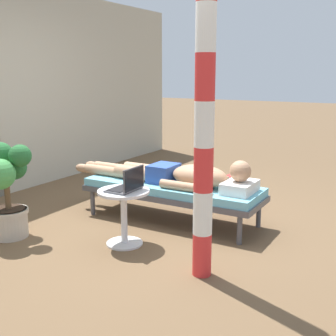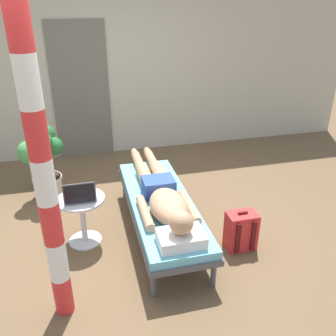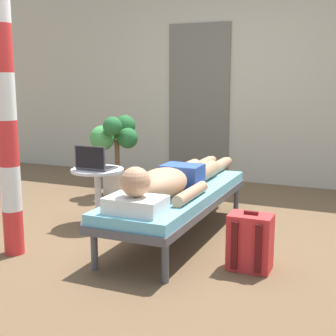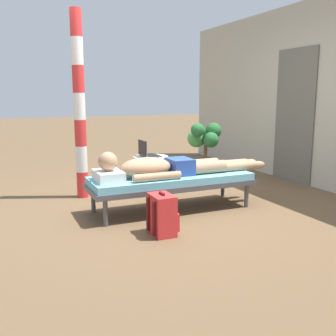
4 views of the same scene
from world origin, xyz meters
name	(u,v)px [view 3 (image 3 of 4)]	position (x,y,z in m)	size (l,w,h in m)	color
ground_plane	(158,232)	(0.00, 0.00, 0.00)	(40.00, 40.00, 0.00)	brown
house_wall_back	(252,77)	(0.21, 2.43, 1.35)	(7.60, 0.20, 2.70)	#B2AD99
house_door_panel	(199,103)	(-0.46, 2.32, 1.02)	(0.84, 0.03, 2.04)	#625F54
lounge_chair	(177,198)	(0.21, -0.07, 0.35)	(0.64, 1.95, 0.42)	#4C4C51
person_reclining	(174,180)	(0.21, -0.15, 0.52)	(0.53, 2.17, 0.32)	white
side_table	(98,187)	(-0.60, -0.01, 0.36)	(0.48, 0.48, 0.52)	silver
laptop	(94,163)	(-0.60, -0.07, 0.58)	(0.31, 0.24, 0.23)	#4C4C51
backpack	(250,242)	(0.94, -0.50, 0.20)	(0.30, 0.26, 0.42)	red
potted_plant	(116,150)	(-1.02, 1.06, 0.53)	(0.53, 0.51, 0.92)	#BFB29E
porch_post	(5,97)	(-0.80, -0.91, 1.20)	(0.15, 0.15, 2.40)	red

